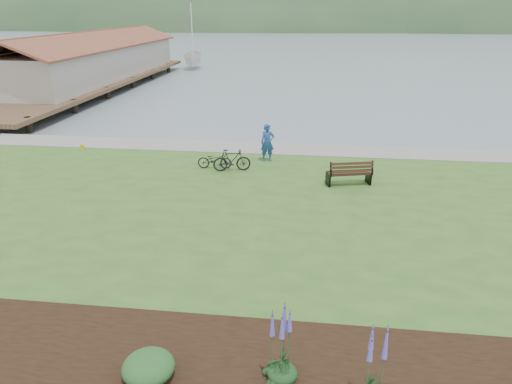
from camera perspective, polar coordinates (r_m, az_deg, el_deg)
ground at (r=18.27m, az=1.99°, el=-1.96°), size 600.00×600.00×0.00m
lawn at (r=16.38m, az=1.39°, el=-4.14°), size 34.00×20.00×0.40m
shoreline_path at (r=24.60m, az=3.43°, el=5.42°), size 34.00×2.20×0.03m
far_hillside at (r=187.72m, az=13.35°, el=19.18°), size 580.00×80.00×38.00m
pier_pavilion at (r=49.30m, az=-19.54°, el=15.24°), size 8.00×36.00×5.40m
park_bench at (r=19.68m, az=11.64°, el=2.40°), size 1.96×1.16×1.14m
person at (r=22.32m, az=1.44°, el=6.57°), size 0.91×0.75×2.16m
bicycle_a at (r=21.49m, az=-5.20°, el=4.03°), size 0.66×1.63×0.84m
bicycle_b at (r=21.05m, az=-3.03°, el=4.00°), size 0.91×1.80×1.04m
sailboat at (r=62.89m, az=-7.77°, el=15.03°), size 11.03×11.18×25.67m
pannier at (r=26.16m, az=-20.89°, el=5.30°), size 0.25×0.31×0.28m
echium_0 at (r=9.25m, az=14.25°, el=-21.25°), size 0.62×0.62×1.97m
echium_4 at (r=9.43m, az=3.40°, el=-18.63°), size 0.62×0.62×2.09m
shrub_0 at (r=10.06m, az=-13.31°, el=-20.54°), size 1.07×1.07×0.53m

